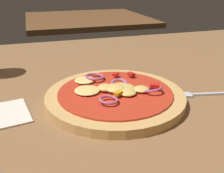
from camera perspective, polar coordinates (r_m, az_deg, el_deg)
The scene contains 4 objects.
dining_table at distance 0.49m, azimuth 5.65°, elevation -3.75°, with size 1.30×1.01×0.03m.
pizza at distance 0.47m, azimuth 0.67°, elevation -1.98°, with size 0.25×0.25×0.03m.
fork at distance 0.52m, azimuth 20.11°, elevation -1.63°, with size 0.18×0.05×0.00m.
background_table at distance 1.50m, azimuth -5.52°, elevation 14.55°, with size 0.65×0.62×0.03m.
Camera 1 is at (-0.18, -0.40, 0.24)m, focal length 41.44 mm.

